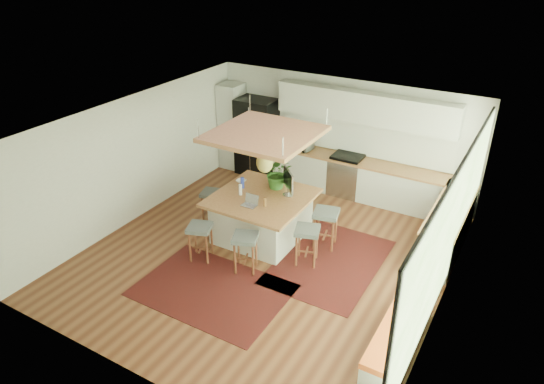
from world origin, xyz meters
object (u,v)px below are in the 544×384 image
Objects in this scene: fridge at (258,139)px; stool_right_back at (325,231)px; microwave at (300,141)px; island_plant at (278,176)px; laptop at (249,200)px; monitor at (288,184)px; stool_near_right at (246,254)px; stool_near_left at (201,243)px; stool_left_side at (212,205)px; stool_right_front at (307,246)px; island at (262,216)px.

stool_right_back is (3.01, -2.36, -0.57)m from fridge.
microwave is 2.20m from island_plant.
monitor is at bearing 60.48° from laptop.
microwave is (-0.91, 2.31, -0.07)m from monitor.
fridge is at bearing 118.53° from stool_near_right.
laptop is 0.51× the size of monitor.
fridge is 4.14m from stool_near_left.
island_plant reaches higher than stool_left_side.
stool_near_left is (1.14, -3.94, -0.57)m from fridge.
stool_right_front is 3.52m from microwave.
stool_near_left is 2.45m from stool_right_back.
monitor reaches higher than stool_right_back.
fridge is at bearing -176.26° from microwave.
microwave reaches higher than laptop.
monitor reaches higher than stool_left_side.
stool_near_left is at bearing -111.01° from island_plant.
island is 1.20m from stool_near_right.
fridge is 3.22m from monitor.
island is 2.74m from microwave.
microwave is (-0.47, 3.07, 0.07)m from laptop.
fridge is 2.74m from stool_left_side.
island_plant is at bearing 68.99° from stool_near_left.
stool_near_right is at bearing 7.29° from stool_near_left.
microwave is at bearing 104.81° from island_plant.
stool_left_side is at bearing -101.10° from microwave.
microwave is (1.26, -0.05, 0.20)m from fridge.
stool_left_side is 1.14× the size of monitor.
stool_right_back is at bearing 46.03° from monitor.
fridge is 2.99× the size of island_plant.
island_plant reaches higher than laptop.
island is at bearing 106.52° from stool_near_right.
stool_right_front is at bearing 4.29° from monitor.
stool_near_right is at bearing -63.23° from fridge.
monitor reaches higher than stool_right_front.
fridge reaches higher than stool_right_back.
island is 2.31× the size of stool_right_back.
monitor is 1.05× the size of microwave.
monitor is (1.03, 1.57, 0.83)m from stool_near_left.
stool_near_left is at bearing -85.65° from microwave.
island is 2.79× the size of island_plant.
island_plant reaches higher than stool_near_left.
stool_near_right is (0.94, 0.12, 0.00)m from stool_near_left.
island_plant is (0.56, -2.12, 0.07)m from microwave.
stool_near_left is at bearing -77.65° from monitor.
stool_near_left is 2.06m from monitor.
island_plant is (0.68, 1.77, 0.83)m from stool_near_left.
stool_near_left is 3.96m from microwave.
laptop is at bearing -90.89° from island.
island_plant is at bearing -51.85° from fridge.
monitor is at bearing -28.70° from island_plant.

